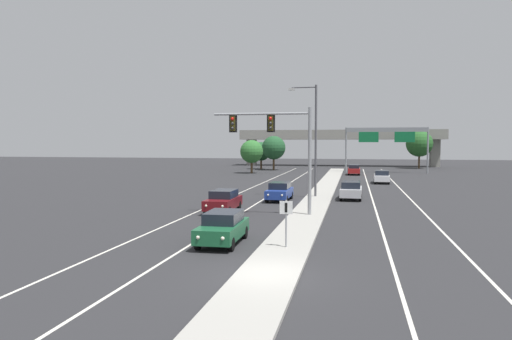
# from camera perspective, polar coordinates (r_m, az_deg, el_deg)

# --- Properties ---
(ground_plane) EXTENTS (260.00, 260.00, 0.00)m
(ground_plane) POSITION_cam_1_polar(r_m,az_deg,el_deg) (18.28, 1.38, -12.59)
(ground_plane) COLOR #28282B
(median_island) EXTENTS (2.40, 110.00, 0.15)m
(median_island) POSITION_cam_1_polar(r_m,az_deg,el_deg) (35.78, 6.55, -4.64)
(median_island) COLOR #9E9B93
(median_island) RESTS_ON ground
(lane_stripe_oncoming_center) EXTENTS (0.14, 100.00, 0.01)m
(lane_stripe_oncoming_center) POSITION_cam_1_polar(r_m,az_deg,el_deg) (43.31, 1.17, -3.34)
(lane_stripe_oncoming_center) COLOR silver
(lane_stripe_oncoming_center) RESTS_ON ground
(lane_stripe_receding_center) EXTENTS (0.14, 100.00, 0.01)m
(lane_stripe_receding_center) POSITION_cam_1_polar(r_m,az_deg,el_deg) (42.62, 13.72, -3.54)
(lane_stripe_receding_center) COLOR silver
(lane_stripe_receding_center) RESTS_ON ground
(edge_stripe_left) EXTENTS (0.14, 100.00, 0.01)m
(edge_stripe_left) POSITION_cam_1_polar(r_m,az_deg,el_deg) (44.02, -3.06, -3.23)
(edge_stripe_left) COLOR silver
(edge_stripe_left) RESTS_ON ground
(edge_stripe_right) EXTENTS (0.14, 100.00, 0.01)m
(edge_stripe_right) POSITION_cam_1_polar(r_m,az_deg,el_deg) (42.87, 18.14, -3.57)
(edge_stripe_right) COLOR silver
(edge_stripe_right) RESTS_ON ground
(overhead_signal_mast) EXTENTS (6.76, 0.44, 7.20)m
(overhead_signal_mast) POSITION_cam_1_polar(r_m,az_deg,el_deg) (32.54, 2.75, 3.79)
(overhead_signal_mast) COLOR gray
(overhead_signal_mast) RESTS_ON median_island
(median_sign_post) EXTENTS (0.60, 0.10, 2.20)m
(median_sign_post) POSITION_cam_1_polar(r_m,az_deg,el_deg) (22.28, 3.60, -5.53)
(median_sign_post) COLOR gray
(median_sign_post) RESTS_ON median_island
(street_lamp_median) EXTENTS (2.58, 0.28, 10.00)m
(street_lamp_median) POSITION_cam_1_polar(r_m,az_deg,el_deg) (43.47, 6.84, 4.31)
(street_lamp_median) COLOR #4C4C51
(street_lamp_median) RESTS_ON median_island
(car_oncoming_green) EXTENTS (1.89, 4.50, 1.58)m
(car_oncoming_green) POSITION_cam_1_polar(r_m,az_deg,el_deg) (23.90, -3.97, -6.79)
(car_oncoming_green) COLOR #195633
(car_oncoming_green) RESTS_ON ground
(car_oncoming_darkred) EXTENTS (1.83, 4.47, 1.58)m
(car_oncoming_darkred) POSITION_cam_1_polar(r_m,az_deg,el_deg) (34.60, -3.91, -3.66)
(car_oncoming_darkred) COLOR #5B0F14
(car_oncoming_darkred) RESTS_ON ground
(car_oncoming_blue) EXTENTS (1.87, 4.49, 1.58)m
(car_oncoming_blue) POSITION_cam_1_polar(r_m,az_deg,el_deg) (41.22, 2.83, -2.53)
(car_oncoming_blue) COLOR navy
(car_oncoming_blue) RESTS_ON ground
(car_receding_silver) EXTENTS (1.90, 4.50, 1.58)m
(car_receding_silver) POSITION_cam_1_polar(r_m,az_deg,el_deg) (43.01, 11.25, -2.35)
(car_receding_silver) COLOR #B7B7BC
(car_receding_silver) RESTS_ON ground
(car_receding_white) EXTENTS (1.93, 4.51, 1.58)m
(car_receding_white) POSITION_cam_1_polar(r_m,az_deg,el_deg) (60.74, 14.73, -0.76)
(car_receding_white) COLOR silver
(car_receding_white) RESTS_ON ground
(car_receding_red) EXTENTS (1.82, 4.47, 1.58)m
(car_receding_red) POSITION_cam_1_polar(r_m,az_deg,el_deg) (75.58, 11.58, 0.05)
(car_receding_red) COLOR maroon
(car_receding_red) RESTS_ON ground
(highway_sign_gantry) EXTENTS (13.28, 0.42, 7.50)m
(highway_sign_gantry) POSITION_cam_1_polar(r_m,az_deg,el_deg) (81.61, 15.26, 3.99)
(highway_sign_gantry) COLOR gray
(highway_sign_gantry) RESTS_ON ground
(overpass_bridge) EXTENTS (42.40, 6.40, 7.65)m
(overpass_bridge) POSITION_cam_1_polar(r_m,az_deg,el_deg) (103.36, 9.95, 3.67)
(overpass_bridge) COLOR gray
(overpass_bridge) RESTS_ON ground
(tree_far_left_a) EXTENTS (3.74, 3.74, 5.41)m
(tree_far_left_a) POSITION_cam_1_polar(r_m,az_deg,el_deg) (77.77, -0.52, 2.21)
(tree_far_left_a) COLOR #4C3823
(tree_far_left_a) RESTS_ON ground
(tree_far_right_c) EXTENTS (5.06, 5.06, 7.32)m
(tree_far_right_c) POSITION_cam_1_polar(r_m,az_deg,el_deg) (97.27, 18.86, 2.98)
(tree_far_right_c) COLOR #4C3823
(tree_far_right_c) RESTS_ON ground
(tree_far_left_b) EXTENTS (3.53, 3.53, 5.10)m
(tree_far_left_b) POSITION_cam_1_polar(r_m,az_deg,el_deg) (90.10, 0.62, 2.23)
(tree_far_left_b) COLOR #4C3823
(tree_far_left_b) RESTS_ON ground
(tree_far_left_c) EXTENTS (4.28, 4.28, 6.20)m
(tree_far_left_c) POSITION_cam_1_polar(r_m,az_deg,el_deg) (86.73, 2.12, 2.66)
(tree_far_left_c) COLOR #4C3823
(tree_far_left_c) RESTS_ON ground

